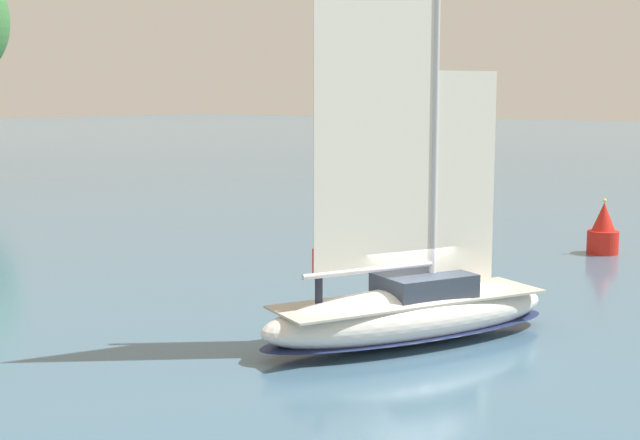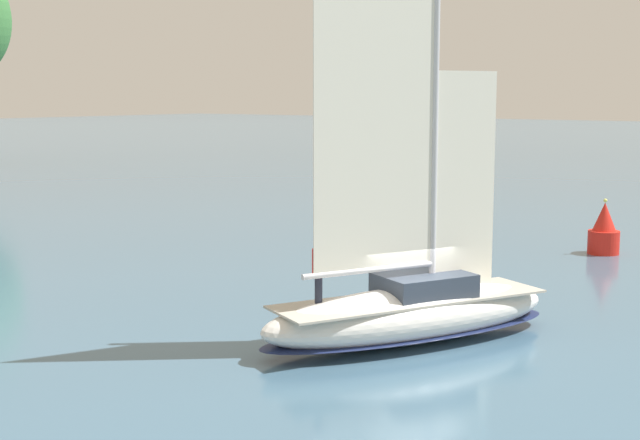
% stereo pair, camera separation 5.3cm
% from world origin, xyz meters
% --- Properties ---
extents(ground_plane, '(400.00, 400.00, 0.00)m').
position_xyz_m(ground_plane, '(0.00, 0.00, 0.00)').
color(ground_plane, '#42667F').
extents(sailboat_main, '(9.06, 6.08, 12.18)m').
position_xyz_m(sailboat_main, '(0.01, -0.00, 0.98)').
color(sailboat_main, white).
rests_on(sailboat_main, ground).
extents(channel_buoy, '(1.30, 1.30, 2.32)m').
position_xyz_m(channel_buoy, '(16.33, 0.25, 0.93)').
color(channel_buoy, red).
rests_on(channel_buoy, ground).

